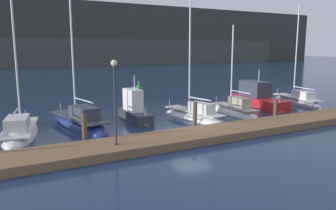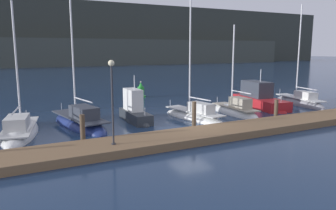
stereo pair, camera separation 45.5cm
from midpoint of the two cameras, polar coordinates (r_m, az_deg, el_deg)
name	(u,v)px [view 1 (the left image)]	position (r m, az deg, el deg)	size (l,w,h in m)	color
ground_plane	(192,130)	(22.03, 3.53, -4.39)	(400.00, 400.00, 0.00)	#192D4C
dock	(209,134)	(20.32, 6.56, -5.00)	(36.76, 2.80, 0.45)	brown
mooring_pile_1	(85,131)	(18.77, -15.01, -4.37)	(0.28, 0.28, 1.81)	#4C3D2D
mooring_pile_2	(195,117)	(21.48, 4.10, -2.02)	(0.28, 0.28, 2.00)	#4C3D2D
mooring_pile_3	(275,110)	(26.03, 17.71, -0.81)	(0.28, 0.28, 1.62)	#4C3D2D
sailboat_berth_2	(20,133)	(22.85, -24.89, -4.46)	(3.35, 7.30, 9.04)	white
sailboat_berth_3	(80,124)	(23.88, -15.63, -3.25)	(3.44, 7.76, 10.02)	navy
motorboat_berth_4	(135,116)	(24.75, -6.31, -1.87)	(1.42, 4.58, 4.13)	#2D3338
sailboat_berth_5	(194,117)	(25.44, 4.08, -2.05)	(2.63, 6.88, 10.70)	white
sailboat_berth_6	(234,112)	(27.93, 11.03, -1.22)	(1.88, 5.86, 8.06)	white
motorboat_berth_7	(258,101)	(31.95, 14.96, 0.62)	(3.34, 7.36, 3.98)	red
sailboat_berth_8	(297,103)	(34.53, 21.23, 0.36)	(2.81, 7.07, 10.34)	gray
channel_buoy	(139,91)	(37.00, -5.46, 2.38)	(1.11, 1.11, 1.79)	green
dock_lamppost	(115,89)	(16.83, -10.03, 2.70)	(0.32, 0.32, 4.38)	#2D2D33
hillside_backdrop	(39,36)	(115.99, -21.72, 11.15)	(240.00, 23.00, 20.75)	#333833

